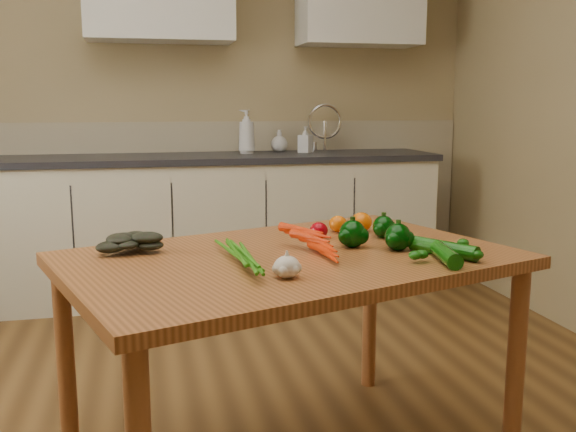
{
  "coord_description": "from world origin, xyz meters",
  "views": [
    {
      "loc": [
        -0.25,
        -1.87,
        1.22
      ],
      "look_at": [
        0.26,
        0.33,
        0.82
      ],
      "focal_mm": 40.0,
      "sensor_mm": 36.0,
      "label": 1
    }
  ],
  "objects_px": {
    "soap_bottle_a": "(247,132)",
    "pepper_c": "(398,237)",
    "carrot_bunch": "(291,246)",
    "zucchini_a": "(443,248)",
    "table": "(290,279)",
    "pepper_b": "(384,227)",
    "zucchini_b": "(446,255)",
    "tomato_c": "(361,222)",
    "soap_bottle_c": "(279,141)",
    "tomato_b": "(338,224)",
    "soap_bottle_b": "(305,139)",
    "tomato_a": "(319,230)",
    "pepper_a": "(352,234)",
    "garlic_bulb": "(287,267)",
    "leafy_greens": "(130,236)"
  },
  "relations": [
    {
      "from": "soap_bottle_b",
      "to": "tomato_b",
      "type": "relative_size",
      "value": 2.53
    },
    {
      "from": "pepper_b",
      "to": "zucchini_a",
      "type": "bearing_deg",
      "value": -75.19
    },
    {
      "from": "tomato_c",
      "to": "zucchini_b",
      "type": "bearing_deg",
      "value": -80.32
    },
    {
      "from": "soap_bottle_c",
      "to": "tomato_b",
      "type": "height_order",
      "value": "soap_bottle_c"
    },
    {
      "from": "table",
      "to": "tomato_a",
      "type": "bearing_deg",
      "value": 36.1
    },
    {
      "from": "carrot_bunch",
      "to": "tomato_a",
      "type": "height_order",
      "value": "carrot_bunch"
    },
    {
      "from": "carrot_bunch",
      "to": "zucchini_a",
      "type": "distance_m",
      "value": 0.48
    },
    {
      "from": "soap_bottle_b",
      "to": "pepper_c",
      "type": "bearing_deg",
      "value": 122.66
    },
    {
      "from": "soap_bottle_b",
      "to": "tomato_b",
      "type": "distance_m",
      "value": 1.9
    },
    {
      "from": "tomato_a",
      "to": "tomato_b",
      "type": "distance_m",
      "value": 0.14
    },
    {
      "from": "tomato_b",
      "to": "zucchini_b",
      "type": "distance_m",
      "value": 0.56
    },
    {
      "from": "pepper_c",
      "to": "zucchini_a",
      "type": "height_order",
      "value": "pepper_c"
    },
    {
      "from": "soap_bottle_a",
      "to": "tomato_b",
      "type": "distance_m",
      "value": 1.89
    },
    {
      "from": "tomato_a",
      "to": "tomato_b",
      "type": "relative_size",
      "value": 0.96
    },
    {
      "from": "soap_bottle_c",
      "to": "tomato_b",
      "type": "relative_size",
      "value": 2.14
    },
    {
      "from": "soap_bottle_a",
      "to": "zucchini_a",
      "type": "relative_size",
      "value": 1.19
    },
    {
      "from": "pepper_a",
      "to": "pepper_b",
      "type": "xyz_separation_m",
      "value": [
        0.16,
        0.12,
        -0.01
      ]
    },
    {
      "from": "soap_bottle_b",
      "to": "pepper_b",
      "type": "xyz_separation_m",
      "value": [
        -0.22,
        -1.99,
        -0.2
      ]
    },
    {
      "from": "soap_bottle_c",
      "to": "pepper_b",
      "type": "distance_m",
      "value": 2.11
    },
    {
      "from": "garlic_bulb",
      "to": "zucchini_a",
      "type": "relative_size",
      "value": 0.31
    },
    {
      "from": "soap_bottle_c",
      "to": "zucchini_a",
      "type": "relative_size",
      "value": 0.62
    },
    {
      "from": "tomato_a",
      "to": "zucchini_b",
      "type": "distance_m",
      "value": 0.51
    },
    {
      "from": "soap_bottle_a",
      "to": "soap_bottle_c",
      "type": "xyz_separation_m",
      "value": [
        0.24,
        0.1,
        -0.07
      ]
    },
    {
      "from": "garlic_bulb",
      "to": "tomato_c",
      "type": "xyz_separation_m",
      "value": [
        0.42,
        0.57,
        0.01
      ]
    },
    {
      "from": "carrot_bunch",
      "to": "zucchini_a",
      "type": "bearing_deg",
      "value": -29.72
    },
    {
      "from": "table",
      "to": "pepper_b",
      "type": "xyz_separation_m",
      "value": [
        0.39,
        0.18,
        0.12
      ]
    },
    {
      "from": "soap_bottle_c",
      "to": "tomato_b",
      "type": "bearing_deg",
      "value": 124.18
    },
    {
      "from": "pepper_a",
      "to": "zucchini_a",
      "type": "relative_size",
      "value": 0.38
    },
    {
      "from": "pepper_c",
      "to": "soap_bottle_b",
      "type": "bearing_deg",
      "value": 83.48
    },
    {
      "from": "pepper_c",
      "to": "tomato_a",
      "type": "relative_size",
      "value": 1.35
    },
    {
      "from": "soap_bottle_b",
      "to": "soap_bottle_c",
      "type": "xyz_separation_m",
      "value": [
        -0.15,
        0.11,
        -0.01
      ]
    },
    {
      "from": "leafy_greens",
      "to": "tomato_c",
      "type": "xyz_separation_m",
      "value": [
        0.84,
        0.14,
        -0.01
      ]
    },
    {
      "from": "pepper_a",
      "to": "tomato_c",
      "type": "xyz_separation_m",
      "value": [
        0.12,
        0.24,
        -0.01
      ]
    },
    {
      "from": "soap_bottle_c",
      "to": "zucchini_a",
      "type": "distance_m",
      "value": 2.42
    },
    {
      "from": "pepper_c",
      "to": "zucchini_b",
      "type": "relative_size",
      "value": 0.47
    },
    {
      "from": "garlic_bulb",
      "to": "tomato_a",
      "type": "bearing_deg",
      "value": 64.87
    },
    {
      "from": "zucchini_b",
      "to": "tomato_c",
      "type": "bearing_deg",
      "value": 99.68
    },
    {
      "from": "table",
      "to": "soap_bottle_b",
      "type": "distance_m",
      "value": 2.27
    },
    {
      "from": "table",
      "to": "zucchini_b",
      "type": "distance_m",
      "value": 0.5
    },
    {
      "from": "garlic_bulb",
      "to": "carrot_bunch",
      "type": "bearing_deg",
      "value": 73.87
    },
    {
      "from": "tomato_a",
      "to": "zucchini_a",
      "type": "relative_size",
      "value": 0.28
    },
    {
      "from": "pepper_a",
      "to": "carrot_bunch",
      "type": "bearing_deg",
      "value": -159.24
    },
    {
      "from": "carrot_bunch",
      "to": "pepper_c",
      "type": "bearing_deg",
      "value": -16.23
    },
    {
      "from": "tomato_a",
      "to": "zucchini_a",
      "type": "distance_m",
      "value": 0.46
    },
    {
      "from": "soap_bottle_a",
      "to": "pepper_c",
      "type": "relative_size",
      "value": 3.19
    },
    {
      "from": "tomato_b",
      "to": "garlic_bulb",
      "type": "bearing_deg",
      "value": -119.47
    },
    {
      "from": "soap_bottle_a",
      "to": "tomato_c",
      "type": "bearing_deg",
      "value": 49.26
    },
    {
      "from": "table",
      "to": "zucchini_a",
      "type": "relative_size",
      "value": 6.77
    },
    {
      "from": "soap_bottle_a",
      "to": "leafy_greens",
      "type": "xyz_separation_m",
      "value": [
        -0.72,
        -2.02,
        -0.25
      ]
    },
    {
      "from": "tomato_b",
      "to": "zucchini_a",
      "type": "relative_size",
      "value": 0.29
    }
  ]
}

